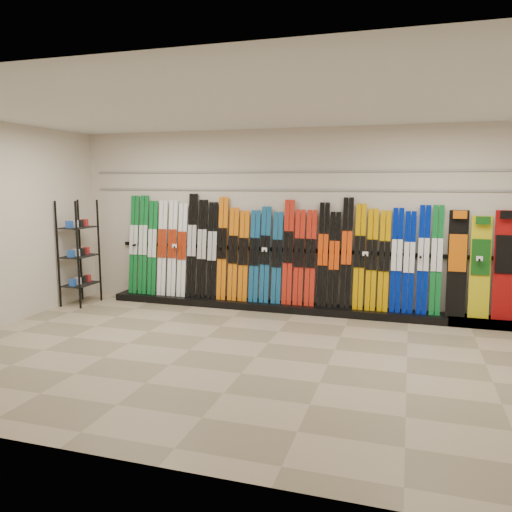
% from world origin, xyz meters
% --- Properties ---
extents(floor, '(8.00, 8.00, 0.00)m').
position_xyz_m(floor, '(0.00, 0.00, 0.00)').
color(floor, gray).
rests_on(floor, ground).
extents(back_wall, '(8.00, 0.00, 8.00)m').
position_xyz_m(back_wall, '(0.00, 2.50, 1.50)').
color(back_wall, beige).
rests_on(back_wall, floor).
extents(ceiling, '(8.00, 8.00, 0.00)m').
position_xyz_m(ceiling, '(0.00, 0.00, 3.00)').
color(ceiling, silver).
rests_on(ceiling, back_wall).
extents(ski_rack_base, '(8.00, 0.40, 0.12)m').
position_xyz_m(ski_rack_base, '(0.22, 2.28, 0.06)').
color(ski_rack_base, black).
rests_on(ski_rack_base, floor).
extents(skis, '(5.37, 0.24, 1.81)m').
position_xyz_m(skis, '(-0.48, 2.33, 0.94)').
color(skis, '#0D6C29').
rests_on(skis, ski_rack_base).
extents(snowboards, '(0.92, 0.25, 1.60)m').
position_xyz_m(snowboards, '(2.77, 2.36, 0.90)').
color(snowboards, black).
rests_on(snowboards, ski_rack_base).
extents(accessory_rack, '(0.40, 0.60, 1.82)m').
position_xyz_m(accessory_rack, '(-3.75, 1.70, 0.91)').
color(accessory_rack, black).
rests_on(accessory_rack, floor).
extents(slatwall_rail_0, '(7.60, 0.02, 0.03)m').
position_xyz_m(slatwall_rail_0, '(0.00, 2.48, 2.00)').
color(slatwall_rail_0, gray).
rests_on(slatwall_rail_0, back_wall).
extents(slatwall_rail_1, '(7.60, 0.02, 0.03)m').
position_xyz_m(slatwall_rail_1, '(0.00, 2.48, 2.30)').
color(slatwall_rail_1, gray).
rests_on(slatwall_rail_1, back_wall).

